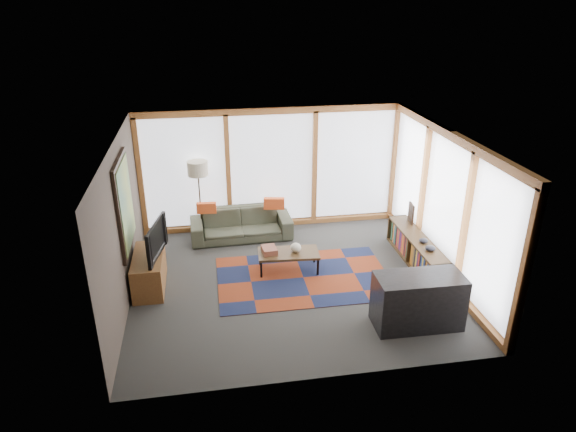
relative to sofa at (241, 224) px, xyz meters
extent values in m
plane|color=#2C2C2A|center=(0.72, -1.95, -0.30)|extent=(5.50, 5.50, 0.00)
cube|color=#493C37|center=(-2.03, -1.95, 1.00)|extent=(0.04, 5.00, 2.60)
cube|color=#493C37|center=(0.72, -4.45, 1.00)|extent=(5.50, 0.04, 2.60)
cube|color=silver|center=(0.72, -1.95, 2.30)|extent=(5.50, 5.00, 0.04)
cube|color=white|center=(0.72, 0.52, 1.00)|extent=(5.30, 0.02, 2.35)
cube|color=white|center=(3.44, -1.95, 1.00)|extent=(0.02, 4.80, 2.35)
cube|color=black|center=(-1.99, -1.65, 1.25)|extent=(0.05, 1.35, 1.55)
cube|color=yellow|center=(-1.96, -1.65, 1.25)|extent=(0.02, 1.20, 1.40)
cube|color=maroon|center=(0.95, -1.86, -0.30)|extent=(3.07, 1.98, 0.01)
imported|color=#373B2B|center=(0.00, 0.00, 0.00)|extent=(2.09, 0.86, 0.60)
cube|color=#DB5020|center=(-0.69, 0.01, 0.41)|extent=(0.40, 0.14, 0.22)
cube|color=#DB5020|center=(0.69, 0.00, 0.42)|extent=(0.44, 0.20, 0.23)
cube|color=brown|center=(0.39, -1.48, 0.12)|extent=(0.28, 0.34, 0.10)
ellipsoid|color=beige|center=(0.87, -1.52, 0.15)|extent=(0.24, 0.24, 0.17)
ellipsoid|color=black|center=(3.16, -2.17, 0.27)|extent=(0.18, 0.18, 0.09)
ellipsoid|color=black|center=(3.17, -1.86, 0.27)|extent=(0.19, 0.19, 0.08)
cube|color=black|center=(3.29, -0.94, 0.42)|extent=(0.07, 0.29, 0.38)
cube|color=brown|center=(-1.73, -1.69, 0.00)|extent=(0.50, 1.20, 0.60)
imported|color=black|center=(-1.64, -1.69, 0.60)|extent=(0.35, 1.05, 0.60)
cube|color=black|center=(2.39, -3.51, 0.12)|extent=(1.33, 0.64, 0.84)
camera|label=1|loc=(-0.65, -9.69, 4.40)|focal=32.00mm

